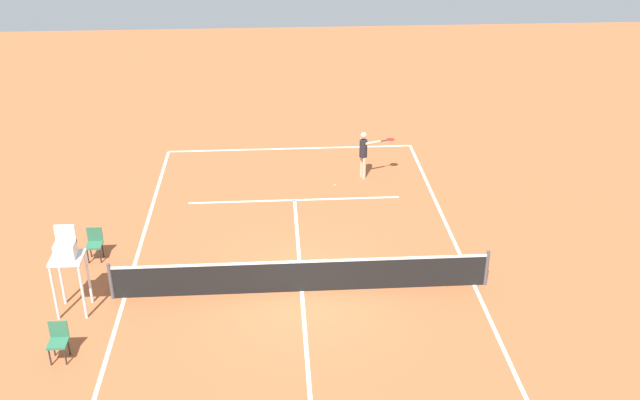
{
  "coord_description": "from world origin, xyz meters",
  "views": [
    {
      "loc": [
        0.61,
        16.79,
        11.15
      ],
      "look_at": [
        -0.75,
        -3.88,
        0.8
      ],
      "focal_mm": 41.58,
      "sensor_mm": 36.0,
      "label": 1
    }
  ],
  "objects_px": {
    "player_serving": "(365,151)",
    "tennis_ball": "(335,185)",
    "umpire_chair": "(67,257)",
    "courtside_chair_near": "(58,339)",
    "courtside_chair_mid": "(95,242)"
  },
  "relations": [
    {
      "from": "tennis_ball",
      "to": "courtside_chair_near",
      "type": "height_order",
      "value": "courtside_chair_near"
    },
    {
      "from": "player_serving",
      "to": "tennis_ball",
      "type": "height_order",
      "value": "player_serving"
    },
    {
      "from": "courtside_chair_mid",
      "to": "umpire_chair",
      "type": "bearing_deg",
      "value": 89.74
    },
    {
      "from": "player_serving",
      "to": "tennis_ball",
      "type": "xyz_separation_m",
      "value": [
        1.1,
        0.66,
        -1.0
      ]
    },
    {
      "from": "tennis_ball",
      "to": "player_serving",
      "type": "bearing_deg",
      "value": -149.28
    },
    {
      "from": "player_serving",
      "to": "courtside_chair_mid",
      "type": "relative_size",
      "value": 1.82
    },
    {
      "from": "tennis_ball",
      "to": "courtside_chair_mid",
      "type": "xyz_separation_m",
      "value": [
        7.33,
        4.44,
        0.5
      ]
    },
    {
      "from": "umpire_chair",
      "to": "courtside_chair_near",
      "type": "relative_size",
      "value": 2.54
    },
    {
      "from": "player_serving",
      "to": "courtside_chair_mid",
      "type": "xyz_separation_m",
      "value": [
        8.43,
        5.1,
        -0.5
      ]
    },
    {
      "from": "courtside_chair_near",
      "to": "courtside_chair_mid",
      "type": "distance_m",
      "value": 4.56
    },
    {
      "from": "tennis_ball",
      "to": "umpire_chair",
      "type": "xyz_separation_m",
      "value": [
        7.34,
        7.04,
        1.57
      ]
    },
    {
      "from": "courtside_chair_mid",
      "to": "tennis_ball",
      "type": "bearing_deg",
      "value": -148.76
    },
    {
      "from": "tennis_ball",
      "to": "umpire_chair",
      "type": "relative_size",
      "value": 0.03
    },
    {
      "from": "player_serving",
      "to": "tennis_ball",
      "type": "relative_size",
      "value": 25.43
    },
    {
      "from": "umpire_chair",
      "to": "courtside_chair_mid",
      "type": "xyz_separation_m",
      "value": [
        -0.01,
        -2.59,
        -1.07
      ]
    }
  ]
}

